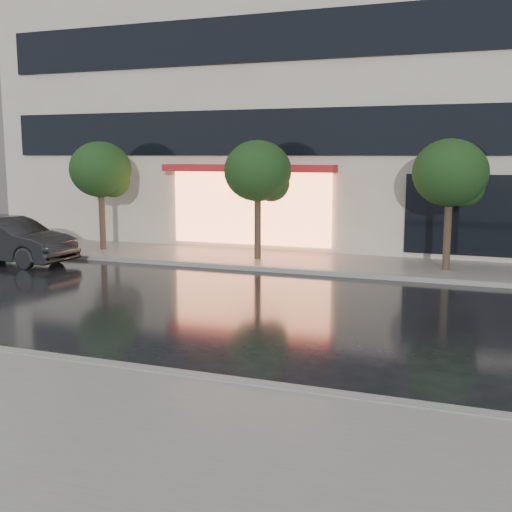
% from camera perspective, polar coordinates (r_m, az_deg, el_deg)
% --- Properties ---
extents(ground, '(120.00, 120.00, 0.00)m').
position_cam_1_polar(ground, '(11.13, -3.44, -9.46)').
color(ground, black).
rests_on(ground, ground).
extents(sidewalk_near, '(60.00, 4.50, 0.12)m').
position_cam_1_polar(sidewalk_near, '(8.45, -12.79, -15.41)').
color(sidewalk_near, slate).
rests_on(sidewalk_near, ground).
extents(sidewalk_far, '(60.00, 3.50, 0.12)m').
position_cam_1_polar(sidewalk_far, '(20.64, 8.22, -0.75)').
color(sidewalk_far, slate).
rests_on(sidewalk_far, ground).
extents(curb_near, '(60.00, 0.25, 0.14)m').
position_cam_1_polar(curb_near, '(10.25, -5.76, -10.71)').
color(curb_near, gray).
rests_on(curb_near, ground).
extents(curb_far, '(60.00, 0.25, 0.14)m').
position_cam_1_polar(curb_far, '(18.96, 7.08, -1.56)').
color(curb_far, gray).
rests_on(curb_far, ground).
extents(office_building, '(30.00, 12.76, 18.00)m').
position_cam_1_polar(office_building, '(28.47, 12.23, 19.91)').
color(office_building, beige).
rests_on(office_building, ground).
extents(tree_far_west, '(2.20, 2.20, 3.99)m').
position_cam_1_polar(tree_far_west, '(23.73, -13.50, 7.31)').
color(tree_far_west, '#33261C').
rests_on(tree_far_west, ground).
extents(tree_mid_west, '(2.20, 2.20, 3.99)m').
position_cam_1_polar(tree_mid_west, '(20.97, 0.34, 7.36)').
color(tree_mid_west, '#33261C').
rests_on(tree_mid_west, ground).
extents(tree_mid_east, '(2.20, 2.20, 3.99)m').
position_cam_1_polar(tree_mid_east, '(19.71, 17.05, 6.87)').
color(tree_mid_east, '#33261C').
rests_on(tree_mid_east, ground).
extents(parked_car, '(4.64, 1.91, 1.49)m').
position_cam_1_polar(parked_car, '(22.43, -21.02, 1.30)').
color(parked_car, black).
rests_on(parked_car, ground).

